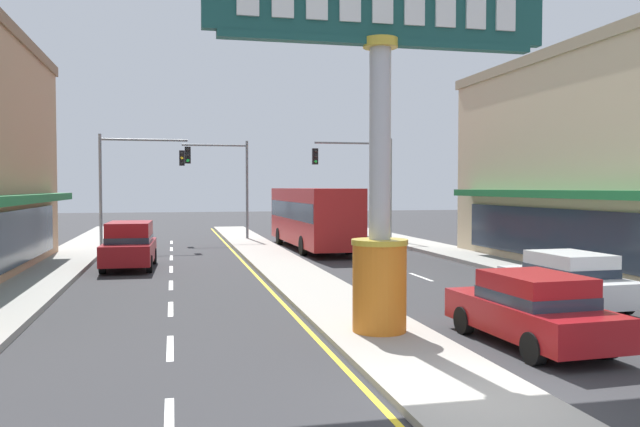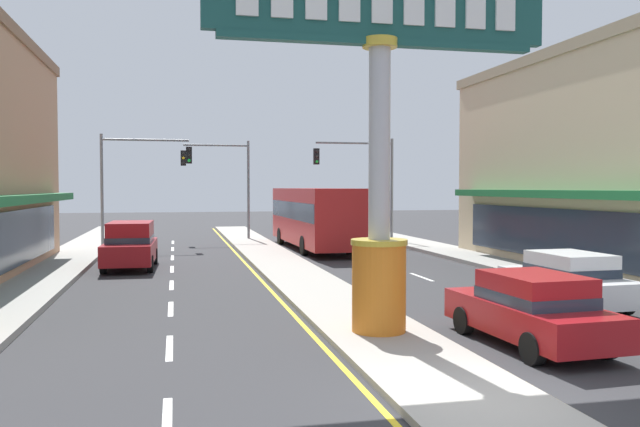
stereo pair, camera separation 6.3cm
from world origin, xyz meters
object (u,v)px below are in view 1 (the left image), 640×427
(sedan_near_right_lane, at_px, (567,279))
(sedan_near_left_lane, at_px, (532,309))
(traffic_light_left_side, at_px, (134,170))
(traffic_light_right_side, at_px, (362,171))
(suv_far_right_lane, at_px, (130,245))
(district_sign, at_px, (380,141))
(traffic_light_median_far, at_px, (223,173))
(bus_mid_left_lane, at_px, (312,214))

(sedan_near_right_lane, height_order, sedan_near_left_lane, same)
(traffic_light_left_side, height_order, sedan_near_right_lane, traffic_light_left_side)
(traffic_light_right_side, xyz_separation_m, suv_far_right_lane, (-12.59, -9.12, -3.26))
(district_sign, xyz_separation_m, sedan_near_right_lane, (6.16, 2.25, -3.54))
(traffic_light_median_far, xyz_separation_m, bus_mid_left_lane, (4.24, -6.54, -2.33))
(traffic_light_left_side, bearing_deg, suv_far_right_lane, -88.21)
(sedan_near_left_lane, bearing_deg, traffic_light_median_far, 98.54)
(traffic_light_left_side, distance_m, traffic_light_right_side, 12.88)
(traffic_light_left_side, distance_m, suv_far_right_lane, 9.78)
(traffic_light_left_side, height_order, traffic_light_median_far, same)
(traffic_light_left_side, relative_size, sedan_near_left_lane, 1.41)
(suv_far_right_lane, height_order, sedan_near_left_lane, suv_far_right_lane)
(traffic_light_left_side, relative_size, suv_far_right_lane, 1.33)
(district_sign, bearing_deg, traffic_light_median_far, 92.95)
(sedan_near_right_lane, relative_size, sedan_near_left_lane, 0.99)
(bus_mid_left_lane, bearing_deg, traffic_light_right_side, 37.31)
(bus_mid_left_lane, bearing_deg, district_sign, -98.02)
(traffic_light_left_side, relative_size, bus_mid_left_lane, 0.55)
(district_sign, height_order, sedan_near_right_lane, district_sign)
(district_sign, xyz_separation_m, traffic_light_median_far, (-1.38, 26.80, -0.13))
(suv_far_right_lane, relative_size, bus_mid_left_lane, 0.41)
(traffic_light_right_side, height_order, sedan_near_right_lane, traffic_light_right_side)
(sedan_near_right_lane, distance_m, bus_mid_left_lane, 18.34)
(district_sign, distance_m, sedan_near_left_lane, 4.77)
(district_sign, relative_size, traffic_light_left_side, 1.26)
(district_sign, bearing_deg, sedan_near_right_lane, 20.11)
(sedan_near_left_lane, distance_m, bus_mid_left_lane, 21.74)
(traffic_light_left_side, height_order, bus_mid_left_lane, traffic_light_left_side)
(traffic_light_right_side, distance_m, traffic_light_median_far, 8.70)
(district_sign, distance_m, sedan_near_right_lane, 7.45)
(district_sign, bearing_deg, traffic_light_left_side, 105.58)
(bus_mid_left_lane, bearing_deg, sedan_near_left_lane, -89.99)
(traffic_light_median_far, height_order, bus_mid_left_lane, traffic_light_median_far)
(traffic_light_median_far, bearing_deg, traffic_light_left_side, -143.81)
(traffic_light_left_side, relative_size, sedan_near_right_lane, 1.42)
(traffic_light_left_side, relative_size, traffic_light_median_far, 1.00)
(traffic_light_left_side, xyz_separation_m, sedan_near_left_lane, (9.30, -24.55, -3.46))
(traffic_light_right_side, distance_m, bus_mid_left_lane, 5.10)
(traffic_light_median_far, relative_size, bus_mid_left_lane, 0.55)
(sedan_near_right_lane, bearing_deg, sedan_near_left_lane, -131.72)
(traffic_light_median_far, bearing_deg, suv_far_right_lane, -110.26)
(traffic_light_right_side, bearing_deg, sedan_near_right_lane, -90.78)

